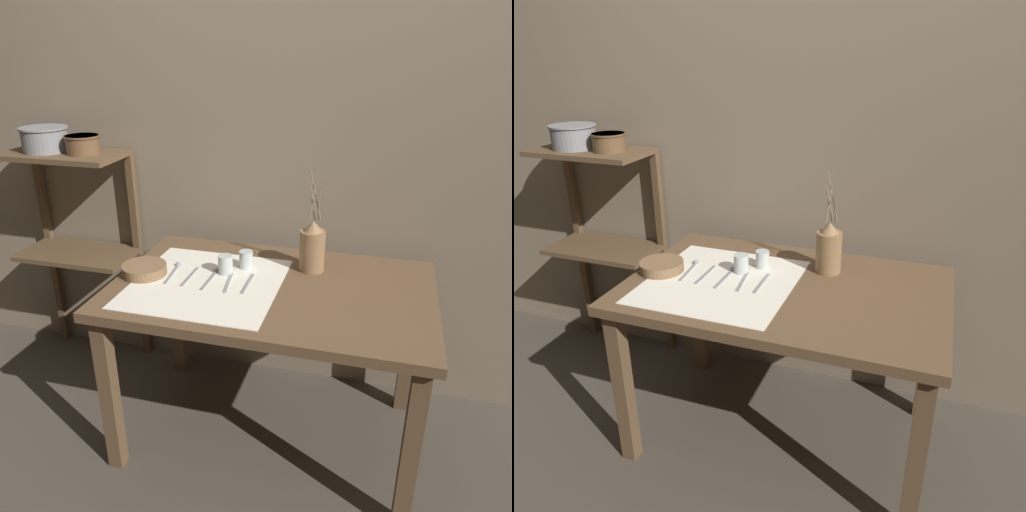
% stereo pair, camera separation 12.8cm
% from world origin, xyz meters
% --- Properties ---
extents(ground_plane, '(12.00, 12.00, 0.00)m').
position_xyz_m(ground_plane, '(0.00, 0.00, 0.00)').
color(ground_plane, '#473F35').
extents(stone_wall_back, '(7.00, 0.06, 2.40)m').
position_xyz_m(stone_wall_back, '(0.00, 0.51, 1.20)').
color(stone_wall_back, '#7A6B56').
rests_on(stone_wall_back, ground_plane).
extents(wooden_table, '(1.27, 0.80, 0.75)m').
position_xyz_m(wooden_table, '(0.00, 0.00, 0.65)').
color(wooden_table, brown).
rests_on(wooden_table, ground_plane).
extents(wooden_shelf_unit, '(0.57, 0.31, 1.16)m').
position_xyz_m(wooden_shelf_unit, '(-1.10, 0.34, 0.81)').
color(wooden_shelf_unit, brown).
rests_on(wooden_shelf_unit, ground_plane).
extents(linen_cloth, '(0.58, 0.60, 0.00)m').
position_xyz_m(linen_cloth, '(-0.26, -0.05, 0.75)').
color(linen_cloth, silver).
rests_on(linen_cloth, wooden_table).
extents(pitcher_with_flowers, '(0.11, 0.11, 0.43)m').
position_xyz_m(pitcher_with_flowers, '(0.13, 0.19, 0.85)').
color(pitcher_with_flowers, olive).
rests_on(pitcher_with_flowers, wooden_table).
extents(wooden_bowl, '(0.18, 0.18, 0.04)m').
position_xyz_m(wooden_bowl, '(-0.53, -0.04, 0.77)').
color(wooden_bowl, brown).
rests_on(wooden_bowl, wooden_table).
extents(glass_tumbler_near, '(0.06, 0.06, 0.08)m').
position_xyz_m(glass_tumbler_near, '(-0.21, 0.05, 0.79)').
color(glass_tumbler_near, '#B7C1BC').
rests_on(glass_tumbler_near, wooden_table).
extents(glass_tumbler_far, '(0.06, 0.06, 0.07)m').
position_xyz_m(glass_tumbler_far, '(-0.14, 0.13, 0.79)').
color(glass_tumbler_far, '#B7C1BC').
rests_on(glass_tumbler_far, wooden_table).
extents(spoon_inner, '(0.04, 0.19, 0.02)m').
position_xyz_m(spoon_inner, '(-0.43, 0.04, 0.76)').
color(spoon_inner, gray).
rests_on(spoon_inner, wooden_table).
extents(fork_inner, '(0.01, 0.18, 0.00)m').
position_xyz_m(fork_inner, '(-0.34, -0.02, 0.76)').
color(fork_inner, gray).
rests_on(fork_inner, wooden_table).
extents(spoon_outer, '(0.02, 0.19, 0.02)m').
position_xyz_m(spoon_outer, '(-0.25, 0.02, 0.76)').
color(spoon_outer, gray).
rests_on(spoon_outer, wooden_table).
extents(knife_center, '(0.04, 0.18, 0.00)m').
position_xyz_m(knife_center, '(-0.17, -0.03, 0.76)').
color(knife_center, gray).
rests_on(knife_center, wooden_table).
extents(fork_outer, '(0.02, 0.18, 0.00)m').
position_xyz_m(fork_outer, '(-0.09, -0.02, 0.76)').
color(fork_outer, gray).
rests_on(fork_outer, wooden_table).
extents(metal_pot_large, '(0.22, 0.22, 0.11)m').
position_xyz_m(metal_pot_large, '(-1.18, 0.31, 1.22)').
color(metal_pot_large, gray).
rests_on(metal_pot_large, wooden_shelf_unit).
extents(metal_pot_small, '(0.16, 0.16, 0.08)m').
position_xyz_m(metal_pot_small, '(-0.98, 0.31, 1.21)').
color(metal_pot_small, brown).
rests_on(metal_pot_small, wooden_shelf_unit).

